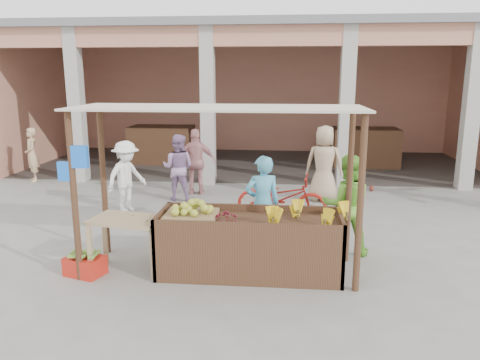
# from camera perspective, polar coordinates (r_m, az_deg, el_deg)

# --- Properties ---
(ground) EXTENTS (60.00, 60.00, 0.00)m
(ground) POSITION_cam_1_polar(r_m,az_deg,el_deg) (6.99, -3.02, -11.03)
(ground) COLOR slate
(ground) RESTS_ON ground
(market_building) EXTENTS (14.40, 6.40, 4.20)m
(market_building) POSITION_cam_1_polar(r_m,az_deg,el_deg) (15.28, 2.04, 12.23)
(market_building) COLOR tan
(market_building) RESTS_ON ground
(fruit_stall) EXTENTS (2.60, 0.95, 0.80)m
(fruit_stall) POSITION_cam_1_polar(r_m,az_deg,el_deg) (6.78, 1.16, -8.10)
(fruit_stall) COLOR #4E321F
(fruit_stall) RESTS_ON ground
(stall_awning) EXTENTS (4.09, 1.35, 2.39)m
(stall_awning) POSITION_cam_1_polar(r_m,az_deg,el_deg) (6.51, -3.27, 5.34)
(stall_awning) COLOR #4E321F
(stall_awning) RESTS_ON ground
(banana_heap) EXTENTS (1.18, 0.64, 0.21)m
(banana_heap) POSITION_cam_1_polar(r_m,az_deg,el_deg) (6.56, 8.34, -4.28)
(banana_heap) COLOR yellow
(banana_heap) RESTS_ON fruit_stall
(melon_tray) EXTENTS (0.74, 0.64, 0.20)m
(melon_tray) POSITION_cam_1_polar(r_m,az_deg,el_deg) (6.79, -5.99, -3.77)
(melon_tray) COLOR #93764C
(melon_tray) RESTS_ON fruit_stall
(berry_heap) EXTENTS (0.40, 0.32, 0.13)m
(berry_heap) POSITION_cam_1_polar(r_m,az_deg,el_deg) (6.61, -1.69, -4.43)
(berry_heap) COLOR maroon
(berry_heap) RESTS_ON fruit_stall
(side_table) EXTENTS (1.10, 0.83, 0.81)m
(side_table) POSITION_cam_1_polar(r_m,az_deg,el_deg) (6.93, -13.64, -5.66)
(side_table) COLOR tan
(side_table) RESTS_ON ground
(papaya_pile) EXTENTS (0.77, 0.44, 0.22)m
(papaya_pile) POSITION_cam_1_polar(r_m,az_deg,el_deg) (6.86, -13.74, -3.69)
(papaya_pile) COLOR #5B9530
(papaya_pile) RESTS_ON side_table
(red_crate) EXTENTS (0.61, 0.51, 0.27)m
(red_crate) POSITION_cam_1_polar(r_m,az_deg,el_deg) (7.17, -18.36, -9.89)
(red_crate) COLOR red
(red_crate) RESTS_ON ground
(plantain_bundle) EXTENTS (0.39, 0.28, 0.08)m
(plantain_bundle) POSITION_cam_1_polar(r_m,az_deg,el_deg) (7.10, -18.45, -8.59)
(plantain_bundle) COLOR olive
(plantain_bundle) RESTS_ON red_crate
(produce_sacks) EXTENTS (0.97, 0.73, 0.59)m
(produce_sacks) POSITION_cam_1_polar(r_m,az_deg,el_deg) (11.98, 14.51, 0.14)
(produce_sacks) COLOR maroon
(produce_sacks) RESTS_ON ground
(vendor_blue) EXTENTS (0.74, 0.63, 1.68)m
(vendor_blue) POSITION_cam_1_polar(r_m,az_deg,el_deg) (7.49, 2.75, -2.55)
(vendor_blue) COLOR #50B0D4
(vendor_blue) RESTS_ON ground
(vendor_green) EXTENTS (0.83, 0.50, 1.69)m
(vendor_green) POSITION_cam_1_polar(r_m,az_deg,el_deg) (7.58, 12.85, -2.66)
(vendor_green) COLOR #68B532
(vendor_green) RESTS_ON ground
(motorcycle) EXTENTS (0.87, 1.92, 0.97)m
(motorcycle) POSITION_cam_1_polar(r_m,az_deg,el_deg) (9.19, 5.09, -2.04)
(motorcycle) COLOR #A61F15
(motorcycle) RESTS_ON ground
(shopper_a) EXTENTS (0.98, 1.15, 1.61)m
(shopper_a) POSITION_cam_1_polar(r_m,az_deg,el_deg) (10.00, -13.69, 0.75)
(shopper_a) COLOR white
(shopper_a) RESTS_ON ground
(shopper_b) EXTENTS (1.05, 0.65, 1.69)m
(shopper_b) POSITION_cam_1_polar(r_m,az_deg,el_deg) (11.18, -5.35, 2.48)
(shopper_b) COLOR tan
(shopper_b) RESTS_ON ground
(shopper_c) EXTENTS (1.01, 0.74, 1.92)m
(shopper_c) POSITION_cam_1_polar(r_m,az_deg,el_deg) (10.66, 10.24, 2.46)
(shopper_c) COLOR tan
(shopper_c) RESTS_ON ground
(shopper_e) EXTENTS (0.68, 0.70, 1.51)m
(shopper_e) POSITION_cam_1_polar(r_m,az_deg,el_deg) (13.72, -24.04, 2.95)
(shopper_e) COLOR tan
(shopper_e) RESTS_ON ground
(shopper_f) EXTENTS (0.84, 0.53, 1.66)m
(shopper_f) POSITION_cam_1_polar(r_m,az_deg,el_deg) (10.71, -7.56, 1.90)
(shopper_f) COLOR #9976A3
(shopper_f) RESTS_ON ground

